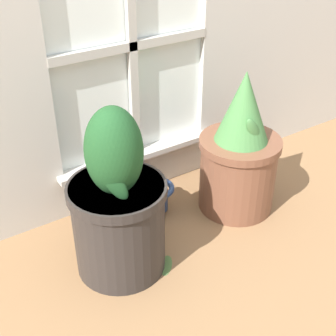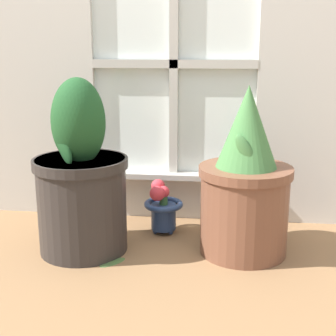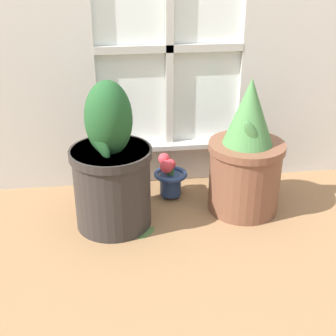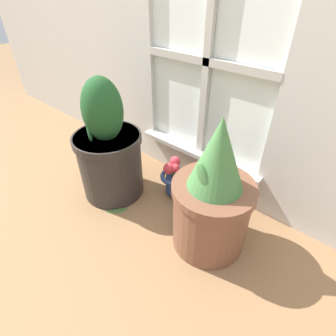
% 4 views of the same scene
% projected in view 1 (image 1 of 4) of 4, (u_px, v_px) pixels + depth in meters
% --- Properties ---
extents(ground_plane, '(10.00, 10.00, 0.00)m').
position_uv_depth(ground_plane, '(208.00, 255.00, 1.82)').
color(ground_plane, olive).
extents(potted_plant_left, '(0.35, 0.35, 0.65)m').
position_uv_depth(potted_plant_left, '(118.00, 208.00, 1.64)').
color(potted_plant_left, '#2D2826').
rests_on(potted_plant_left, ground_plane).
extents(potted_plant_right, '(0.34, 0.34, 0.63)m').
position_uv_depth(potted_plant_right, '(239.00, 154.00, 1.96)').
color(potted_plant_right, brown).
rests_on(potted_plant_right, ground_plane).
extents(flower_vase, '(0.16, 0.16, 0.22)m').
position_uv_depth(flower_vase, '(155.00, 191.00, 1.99)').
color(flower_vase, navy).
rests_on(flower_vase, ground_plane).
extents(fallen_leaf, '(0.11, 0.11, 0.01)m').
position_uv_depth(fallen_leaf, '(166.00, 265.00, 1.77)').
color(fallen_leaf, '#476633').
rests_on(fallen_leaf, ground_plane).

